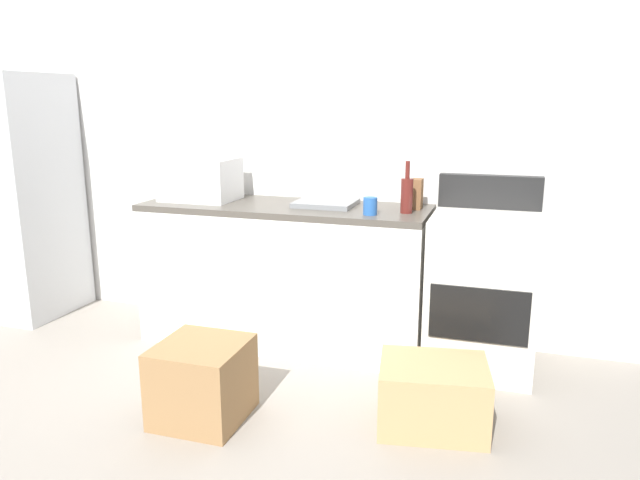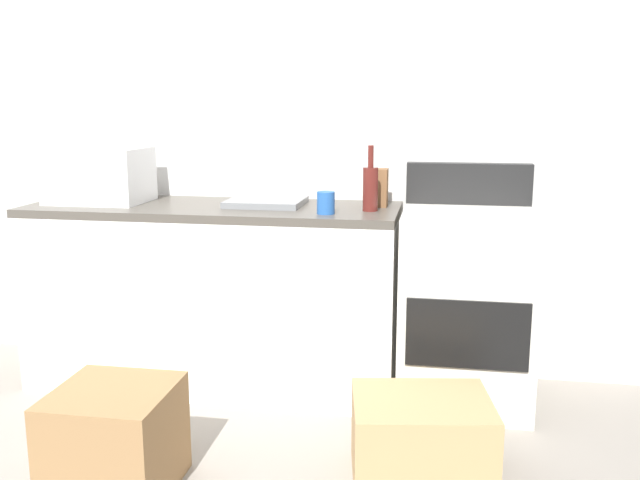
# 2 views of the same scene
# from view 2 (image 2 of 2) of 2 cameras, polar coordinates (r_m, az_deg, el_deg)

# --- Properties ---
(wall_back) EXTENTS (5.00, 0.10, 2.60)m
(wall_back) POSITION_cam_2_polar(r_m,az_deg,el_deg) (3.80, -11.62, 9.67)
(wall_back) COLOR silver
(wall_back) RESTS_ON ground_plane
(kitchen_counter) EXTENTS (1.80, 0.60, 0.90)m
(kitchen_counter) POSITION_cam_2_polar(r_m,az_deg,el_deg) (3.50, -8.58, -4.47)
(kitchen_counter) COLOR white
(kitchen_counter) RESTS_ON ground_plane
(stove_oven) EXTENTS (0.60, 0.61, 1.10)m
(stove_oven) POSITION_cam_2_polar(r_m,az_deg,el_deg) (3.33, 11.86, -5.14)
(stove_oven) COLOR silver
(stove_oven) RESTS_ON ground_plane
(microwave) EXTENTS (0.46, 0.34, 0.27)m
(microwave) POSITION_cam_2_polar(r_m,az_deg,el_deg) (3.63, -17.66, 5.10)
(microwave) COLOR white
(microwave) RESTS_ON kitchen_counter
(sink_basin) EXTENTS (0.36, 0.32, 0.03)m
(sink_basin) POSITION_cam_2_polar(r_m,az_deg,el_deg) (3.38, -4.43, 3.13)
(sink_basin) COLOR slate
(sink_basin) RESTS_ON kitchen_counter
(wine_bottle) EXTENTS (0.07, 0.07, 0.30)m
(wine_bottle) POSITION_cam_2_polar(r_m,az_deg,el_deg) (3.19, 4.15, 4.35)
(wine_bottle) COLOR #591E19
(wine_bottle) RESTS_ON kitchen_counter
(coffee_mug) EXTENTS (0.08, 0.08, 0.10)m
(coffee_mug) POSITION_cam_2_polar(r_m,az_deg,el_deg) (3.10, 0.48, 3.08)
(coffee_mug) COLOR #2659A5
(coffee_mug) RESTS_ON kitchen_counter
(knife_block) EXTENTS (0.10, 0.10, 0.18)m
(knife_block) POSITION_cam_2_polar(r_m,az_deg,el_deg) (3.33, 4.70, 4.31)
(knife_block) COLOR brown
(knife_block) RESTS_ON kitchen_counter
(cardboard_box_large) EXTENTS (0.42, 0.43, 0.39)m
(cardboard_box_large) POSITION_cam_2_polar(r_m,az_deg,el_deg) (2.71, -16.47, -15.49)
(cardboard_box_large) COLOR olive
(cardboard_box_large) RESTS_ON ground_plane
(cardboard_box_medium) EXTENTS (0.57, 0.48, 0.32)m
(cardboard_box_medium) POSITION_cam_2_polar(r_m,az_deg,el_deg) (2.72, 8.30, -15.88)
(cardboard_box_medium) COLOR tan
(cardboard_box_medium) RESTS_ON ground_plane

